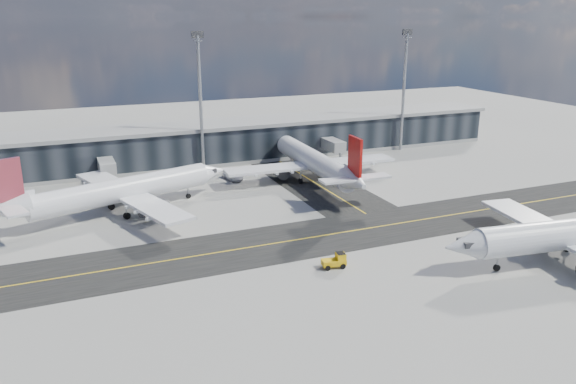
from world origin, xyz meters
The scene contains 8 objects.
ground centered at (0.00, 0.00, 0.00)m, with size 300.00×300.00×0.00m, color gray.
taxiway_lanes centered at (3.91, 10.74, 0.01)m, with size 180.00×63.00×0.03m.
terminal_concourse centered at (0.04, 54.93, 4.09)m, with size 152.00×19.80×8.80m.
floodlight_masts centered at (0.00, 48.00, 15.61)m, with size 102.50×0.70×28.90m.
airliner_af centered at (-19.87, 25.99, 4.02)m, with size 40.25×34.70×12.17m.
airliner_redtail centered at (18.24, 30.75, 4.11)m, with size 35.72×41.95×12.44m.
baggage_tug centered at (3.60, -6.75, 0.99)m, with size 3.33×2.02×1.97m.
service_van centered at (3.65, 38.55, 0.77)m, with size 2.56×5.55×1.54m, color white.
Camera 1 is at (-28.43, -66.73, 31.64)m, focal length 35.00 mm.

